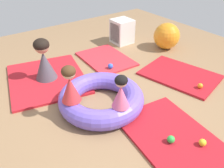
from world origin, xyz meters
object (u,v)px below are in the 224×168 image
Objects in this scene: play_ball_blue at (110,66)px; play_ball_green at (171,139)px; child_in_pink at (121,92)px; storage_cube at (121,32)px; play_ball_yellow at (203,143)px; child_in_red at (70,84)px; adult_seated at (44,60)px; inflatable_cushion at (101,98)px; play_ball_orange at (200,86)px; exercise_ball_large at (167,36)px.

play_ball_blue reaches higher than play_ball_green.
child_in_pink is 2.87m from storage_cube.
play_ball_yellow is 0.38m from play_ball_green.
child_in_red is 5.49× the size of play_ball_green.
child_in_pink reaches higher than play_ball_yellow.
child_in_pink reaches higher than play_ball_blue.
play_ball_blue is 1.06× the size of play_ball_green.
play_ball_yellow is (2.63, 0.92, -0.32)m from adult_seated.
child_in_pink is at bearing -159.65° from play_ball_green.
storage_cube is (-3.21, 1.22, 0.19)m from play_ball_yellow.
storage_cube reaches higher than play_ball_blue.
child_in_pink is 4.84× the size of play_ball_green.
child_in_red is 2.84m from storage_cube.
adult_seated is 7.26× the size of play_ball_blue.
inflatable_cushion is 1.70m from play_ball_orange.
play_ball_orange is at bearing 112.58° from play_ball_green.
play_ball_green is (0.69, 0.26, -0.43)m from child_in_pink.
inflatable_cushion is 14.46× the size of play_ball_orange.
child_in_pink is 4.58× the size of play_ball_blue.
child_in_pink reaches higher than play_ball_green.
play_ball_blue is at bearing -85.92° from exercise_ball_large.
exercise_ball_large is (-0.91, 2.86, -0.26)m from child_in_red.
child_in_red reaches higher than play_ball_green.
adult_seated is 1.24m from play_ball_blue.
child_in_pink is 2.78m from exercise_ball_large.
play_ball_green is at bearing -67.42° from play_ball_orange.
storage_cube is (-0.58, 2.13, -0.12)m from adult_seated.
child_in_pink is (0.46, 0.01, 0.37)m from inflatable_cushion.
child_in_pink reaches higher than exercise_ball_large.
exercise_ball_large reaches higher than inflatable_cushion.
adult_seated is at bearing -132.97° from play_ball_orange.
play_ball_green is 3.00m from exercise_ball_large.
adult_seated is at bearing -162.89° from inflatable_cushion.
play_ball_yellow is at bearing -52.23° from play_ball_orange.
child_in_red is at bearing -107.51° from play_ball_orange.
adult_seated is 2.48m from play_ball_green.
child_in_red reaches higher than play_ball_yellow.
play_ball_blue is (-0.79, 1.22, -0.46)m from child_in_red.
adult_seated is (-1.18, 0.09, -0.15)m from child_in_red.
storage_cube is at bearing 67.97° from child_in_red.
adult_seated is 2.79m from exercise_ball_large.
play_ball_yellow is 2.25m from play_ball_blue.
adult_seated is at bearing -109.07° from play_ball_blue.
child_in_red is at bearing -2.90° from child_in_pink.
play_ball_yellow is at bearing 20.97° from inflatable_cushion.
adult_seated is 8.21× the size of play_ball_yellow.
play_ball_yellow is 0.89× the size of play_ball_blue.
inflatable_cushion reaches higher than play_ball_blue.
inflatable_cushion is 1.30m from adult_seated.
play_ball_yellow is 0.93× the size of play_ball_green.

